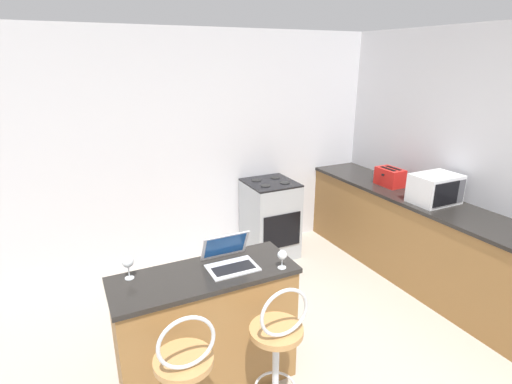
% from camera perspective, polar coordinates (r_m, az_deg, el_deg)
% --- Properties ---
extents(wall_back, '(12.00, 0.06, 2.60)m').
position_cam_1_polar(wall_back, '(4.52, -10.52, 5.65)').
color(wall_back, silver).
rests_on(wall_back, ground_plane).
extents(breakfast_bar, '(1.25, 0.48, 0.92)m').
position_cam_1_polar(breakfast_bar, '(3.02, -7.00, -18.96)').
color(breakfast_bar, olive).
rests_on(breakfast_bar, ground_plane).
extents(counter_right, '(0.61, 3.31, 0.92)m').
position_cam_1_polar(counter_right, '(4.54, 23.24, -6.81)').
color(counter_right, olive).
rests_on(counter_right, ground_plane).
extents(bar_stool_far, '(0.40, 0.40, 1.04)m').
position_cam_1_polar(bar_stool_far, '(2.74, 3.04, -22.57)').
color(bar_stool_far, silver).
rests_on(bar_stool_far, ground_plane).
extents(laptop, '(0.34, 0.29, 0.22)m').
position_cam_1_polar(laptop, '(2.81, -3.84, -9.36)').
color(laptop, silver).
rests_on(laptop, breakfast_bar).
extents(microwave, '(0.46, 0.33, 0.29)m').
position_cam_1_polar(microwave, '(4.32, 24.24, 0.43)').
color(microwave, silver).
rests_on(microwave, counter_right).
extents(toaster, '(0.22, 0.30, 0.20)m').
position_cam_1_polar(toaster, '(4.74, 18.58, 2.05)').
color(toaster, red).
rests_on(toaster, counter_right).
extents(stove_range, '(0.56, 0.59, 0.93)m').
position_cam_1_polar(stove_range, '(4.81, 2.02, -3.79)').
color(stove_range, '#9EA3A8').
rests_on(stove_range, ground_plane).
extents(wine_glass_tall, '(0.07, 0.07, 0.16)m').
position_cam_1_polar(wine_glass_tall, '(2.75, -17.84, -9.57)').
color(wine_glass_tall, silver).
rests_on(wine_glass_tall, breakfast_bar).
extents(wine_glass_short, '(0.07, 0.07, 0.13)m').
position_cam_1_polar(wine_glass_short, '(2.76, 3.76, -9.08)').
color(wine_glass_short, silver).
rests_on(wine_glass_short, breakfast_bar).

